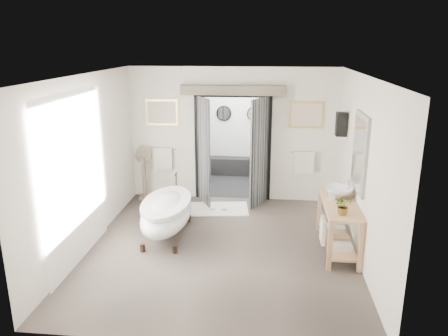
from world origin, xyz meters
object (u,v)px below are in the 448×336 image
Objects in this scene: rug at (219,209)px; clawfoot_tub at (167,212)px; vanity at (337,222)px; basin at (338,192)px.

clawfoot_tub is at bearing -119.69° from rug.
vanity is 2.76m from rug.
clawfoot_tub is at bearing 175.23° from vanity.
clawfoot_tub is 2.98m from vanity.
clawfoot_tub is 1.18× the size of vanity.
vanity reaches higher than rug.
basin is (2.99, 0.02, 0.49)m from clawfoot_tub.
clawfoot_tub is 3.83× the size of basin.
vanity is at bearing -4.77° from clawfoot_tub.
basin is at bearing -31.89° from rug.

